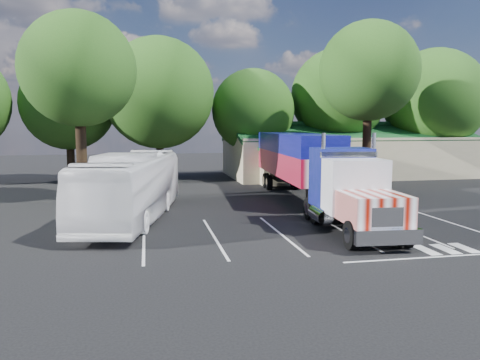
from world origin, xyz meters
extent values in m
plane|color=black|center=(0.00, 0.00, 0.00)|extent=(120.00, 120.00, 0.00)
cube|color=#C3B191|center=(14.00, 18.00, 2.00)|extent=(24.00, 11.00, 4.00)
cube|color=#12401D|center=(14.00, 15.60, 4.50)|extent=(24.20, 6.25, 2.10)
cube|color=#12401D|center=(14.00, 20.40, 4.50)|extent=(24.20, 6.25, 2.10)
cube|color=#C3B191|center=(6.00, 12.30, 1.40)|extent=(5.00, 2.50, 2.80)
cube|color=#12401D|center=(6.00, 11.00, 2.90)|extent=(5.40, 3.19, 0.80)
cylinder|color=black|center=(-13.00, 17.80, 2.00)|extent=(0.70, 0.70, 4.00)
sphere|color=#194A15|center=(-13.00, 17.80, 7.15)|extent=(8.40, 8.40, 8.40)
cylinder|color=black|center=(-5.00, 16.20, 2.15)|extent=(0.70, 0.70, 4.30)
sphere|color=#194A15|center=(-5.00, 16.20, 8.05)|extent=(10.00, 10.00, 10.00)
cylinder|color=black|center=(4.00, 17.50, 1.80)|extent=(0.70, 0.70, 3.60)
sphere|color=#194A15|center=(4.00, 17.50, 6.60)|extent=(8.00, 8.00, 8.00)
cylinder|color=black|center=(13.00, 18.00, 2.25)|extent=(0.70, 0.70, 4.50)
sphere|color=#194A15|center=(13.00, 18.00, 8.10)|extent=(9.60, 9.60, 9.60)
cylinder|color=black|center=(23.00, 16.80, 1.95)|extent=(0.70, 0.70, 3.90)
sphere|color=#194A15|center=(23.00, 16.80, 7.80)|extent=(10.40, 10.40, 10.40)
cylinder|color=black|center=(-10.50, 6.00, 3.00)|extent=(0.70, 0.70, 6.00)
sphere|color=#194A15|center=(-10.50, 6.00, 8.85)|extent=(7.60, 7.60, 7.60)
cylinder|color=black|center=(11.50, 8.50, 3.25)|extent=(0.70, 0.70, 6.50)
sphere|color=#194A15|center=(11.50, 8.50, 9.50)|extent=(8.00, 8.00, 8.00)
cube|color=black|center=(3.50, -6.16, 0.84)|extent=(1.65, 7.86, 0.28)
cube|color=white|center=(3.21, -10.33, 0.72)|extent=(2.80, 0.47, 0.61)
cube|color=white|center=(3.22, -10.11, 1.39)|extent=(1.34, 0.23, 1.00)
cube|color=white|center=(3.31, -8.83, 1.62)|extent=(2.74, 2.85, 1.28)
cube|color=silver|center=(3.47, -6.61, 2.28)|extent=(2.90, 1.97, 2.56)
cube|color=black|center=(3.41, -7.33, 2.84)|extent=(2.56, 0.27, 1.11)
cube|color=white|center=(3.53, -5.66, 3.73)|extent=(2.90, 0.31, 0.28)
cube|color=#0C1956|center=(3.60, -4.61, 2.51)|extent=(2.93, 2.42, 3.01)
cylinder|color=white|center=(2.26, -5.52, 2.90)|extent=(0.21, 0.21, 3.79)
cylinder|color=white|center=(4.81, -5.70, 2.90)|extent=(0.21, 0.21, 3.79)
cylinder|color=white|center=(2.00, -5.95, 0.84)|extent=(0.86, 1.83, 0.74)
cylinder|color=white|center=(5.00, -6.16, 0.84)|extent=(0.86, 1.83, 0.74)
cube|color=white|center=(4.28, 5.06, 2.40)|extent=(3.88, 14.43, 1.67)
cube|color=#090F5E|center=(4.28, 5.06, 3.90)|extent=(3.88, 14.43, 1.34)
cube|color=black|center=(4.60, 9.73, 0.95)|extent=(1.61, 3.98, 0.39)
cube|color=black|center=(3.08, -0.88, 0.78)|extent=(0.14, 0.14, 1.56)
cube|color=black|center=(4.64, -0.99, 0.78)|extent=(0.14, 0.14, 1.56)
cube|color=white|center=(4.78, 12.29, 0.50)|extent=(2.68, 0.32, 0.13)
cylinder|color=black|center=(2.10, -9.30, 0.61)|extent=(0.47, 1.25, 1.23)
cylinder|color=black|center=(4.44, -9.47, 0.61)|extent=(0.47, 1.25, 1.23)
cylinder|color=black|center=(2.46, -4.19, 0.61)|extent=(0.47, 1.25, 1.23)
cylinder|color=black|center=(4.79, -4.35, 0.61)|extent=(0.47, 1.25, 1.23)
cylinder|color=black|center=(2.55, -2.97, 0.61)|extent=(0.47, 1.25, 1.23)
cylinder|color=black|center=(4.88, -3.13, 0.61)|extent=(0.47, 1.25, 1.23)
cylinder|color=black|center=(3.38, 8.92, 0.61)|extent=(0.47, 1.25, 1.23)
cylinder|color=black|center=(5.71, 8.76, 0.61)|extent=(0.47, 1.25, 1.23)
cylinder|color=black|center=(3.47, 10.26, 0.61)|extent=(0.47, 1.25, 1.23)
cylinder|color=black|center=(5.80, 10.09, 0.61)|extent=(0.47, 1.25, 1.23)
imported|color=black|center=(4.50, -2.18, 0.80)|extent=(0.62, 0.69, 1.59)
imported|color=black|center=(5.50, 1.00, 0.42)|extent=(0.95, 1.67, 0.83)
imported|color=silver|center=(-7.00, -1.09, 1.84)|extent=(5.79, 13.55, 3.68)
imported|color=#B0B2B8|center=(5.00, 14.00, 0.74)|extent=(4.73, 2.41, 1.48)
camera|label=1|loc=(-6.19, -27.04, 5.15)|focal=35.00mm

